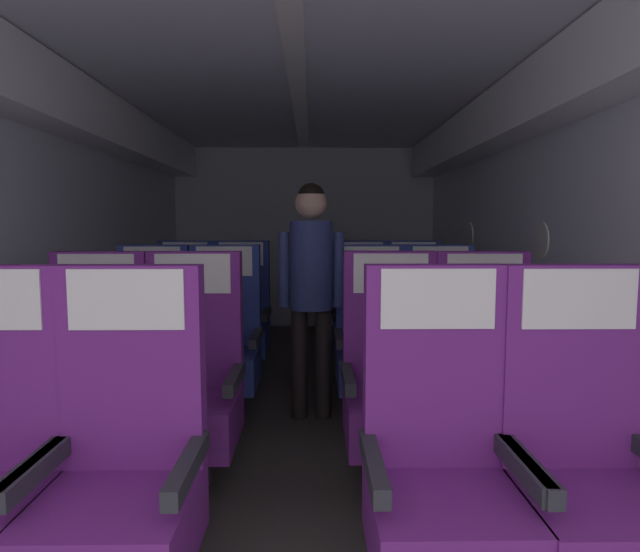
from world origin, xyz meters
TOP-DOWN VIEW (x-y plane):
  - ground at (0.00, 3.19)m, footprint 3.54×6.78m
  - fuselage_shell at (0.00, 3.47)m, footprint 3.42×6.43m
  - seat_a_left_aisle at (-0.51, 1.31)m, footprint 0.50×0.51m
  - seat_a_right_aisle at (0.98, 1.30)m, footprint 0.50×0.51m
  - seat_a_right_window at (0.51, 1.31)m, footprint 0.50×0.51m
  - seat_b_left_window at (-0.98, 2.23)m, footprint 0.50×0.51m
  - seat_b_left_aisle at (-0.50, 2.24)m, footprint 0.50×0.51m
  - seat_b_right_aisle at (0.97, 2.22)m, footprint 0.50×0.51m
  - seat_b_right_window at (0.50, 2.24)m, footprint 0.50×0.51m
  - seat_c_left_window at (-0.98, 3.14)m, footprint 0.50×0.51m
  - seat_c_left_aisle at (-0.50, 3.16)m, footprint 0.50×0.51m
  - seat_c_right_aisle at (0.97, 3.16)m, footprint 0.50×0.51m
  - seat_c_right_window at (0.50, 3.14)m, footprint 0.50×0.51m
  - seat_d_left_window at (-0.98, 4.07)m, footprint 0.50×0.51m
  - seat_d_left_aisle at (-0.51, 4.09)m, footprint 0.50×0.51m
  - seat_d_right_aisle at (0.97, 4.09)m, footprint 0.50×0.51m
  - seat_d_right_window at (0.51, 4.07)m, footprint 0.50×0.51m
  - flight_attendant at (0.09, 3.14)m, footprint 0.43×0.28m

SIDE VIEW (x-z plane):
  - ground at x=0.00m, z-range -0.02..0.00m
  - seat_a_left_aisle at x=-0.51m, z-range -0.09..1.07m
  - seat_a_right_aisle at x=0.98m, z-range -0.09..1.07m
  - seat_a_right_window at x=0.51m, z-range -0.09..1.07m
  - seat_b_left_window at x=-0.98m, z-range -0.09..1.07m
  - seat_b_left_aisle at x=-0.50m, z-range -0.09..1.07m
  - seat_b_right_aisle at x=0.97m, z-range -0.09..1.07m
  - seat_b_right_window at x=0.50m, z-range -0.09..1.07m
  - seat_c_left_window at x=-0.98m, z-range -0.09..1.07m
  - seat_c_left_aisle at x=-0.50m, z-range -0.09..1.07m
  - seat_c_right_aisle at x=0.97m, z-range -0.09..1.07m
  - seat_c_right_window at x=0.50m, z-range -0.09..1.07m
  - seat_d_left_window at x=-0.98m, z-range -0.09..1.07m
  - seat_d_left_aisle at x=-0.51m, z-range -0.09..1.07m
  - seat_d_right_aisle at x=0.97m, z-range -0.09..1.07m
  - seat_d_right_window at x=0.51m, z-range -0.09..1.07m
  - flight_attendant at x=0.09m, z-range 0.18..1.75m
  - fuselage_shell at x=0.00m, z-range 0.48..2.81m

